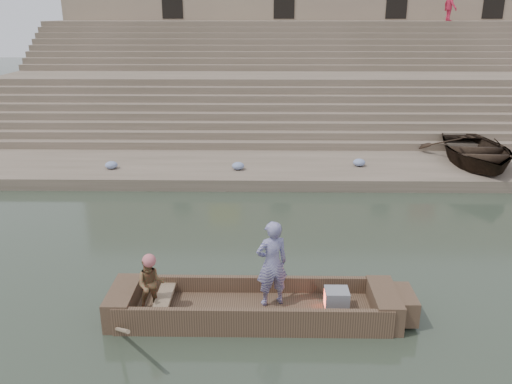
{
  "coord_description": "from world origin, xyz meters",
  "views": [
    {
      "loc": [
        -3.21,
        -10.37,
        5.7
      ],
      "look_at": [
        -3.4,
        1.97,
        1.4
      ],
      "focal_mm": 36.36,
      "sensor_mm": 36.0,
      "label": 1
    }
  ],
  "objects_px": {
    "standing_man": "(272,263)",
    "pedestrian": "(451,5)",
    "main_rowboat": "(253,312)",
    "television": "(336,299)",
    "rowing_man": "(151,284)",
    "beached_rowboat": "(476,151)"
  },
  "relations": [
    {
      "from": "pedestrian",
      "to": "rowing_man",
      "type": "bearing_deg",
      "value": 137.67
    },
    {
      "from": "standing_man",
      "to": "pedestrian",
      "type": "bearing_deg",
      "value": -134.3
    },
    {
      "from": "rowing_man",
      "to": "standing_man",
      "type": "bearing_deg",
      "value": -4.18
    },
    {
      "from": "television",
      "to": "beached_rowboat",
      "type": "bearing_deg",
      "value": 56.74
    },
    {
      "from": "standing_man",
      "to": "rowing_man",
      "type": "xyz_separation_m",
      "value": [
        -2.31,
        -0.28,
        -0.32
      ]
    },
    {
      "from": "main_rowboat",
      "to": "television",
      "type": "relative_size",
      "value": 10.87
    },
    {
      "from": "rowing_man",
      "to": "pedestrian",
      "type": "distance_m",
      "value": 27.15
    },
    {
      "from": "main_rowboat",
      "to": "beached_rowboat",
      "type": "height_order",
      "value": "beached_rowboat"
    },
    {
      "from": "main_rowboat",
      "to": "standing_man",
      "type": "relative_size",
      "value": 2.84
    },
    {
      "from": "main_rowboat",
      "to": "television",
      "type": "bearing_deg",
      "value": 0.0
    },
    {
      "from": "television",
      "to": "pedestrian",
      "type": "xyz_separation_m",
      "value": [
        9.35,
        23.17,
        5.66
      ]
    },
    {
      "from": "rowing_man",
      "to": "beached_rowboat",
      "type": "relative_size",
      "value": 0.24
    },
    {
      "from": "beached_rowboat",
      "to": "pedestrian",
      "type": "distance_m",
      "value": 14.74
    },
    {
      "from": "standing_man",
      "to": "main_rowboat",
      "type": "bearing_deg",
      "value": 4.65
    },
    {
      "from": "main_rowboat",
      "to": "beached_rowboat",
      "type": "relative_size",
      "value": 1.05
    },
    {
      "from": "main_rowboat",
      "to": "pedestrian",
      "type": "height_order",
      "value": "pedestrian"
    },
    {
      "from": "standing_man",
      "to": "beached_rowboat",
      "type": "relative_size",
      "value": 0.37
    },
    {
      "from": "main_rowboat",
      "to": "standing_man",
      "type": "xyz_separation_m",
      "value": [
        0.36,
        0.16,
        0.99
      ]
    },
    {
      "from": "rowing_man",
      "to": "television",
      "type": "distance_m",
      "value": 3.58
    },
    {
      "from": "standing_man",
      "to": "beached_rowboat",
      "type": "bearing_deg",
      "value": -148.16
    },
    {
      "from": "standing_man",
      "to": "television",
      "type": "bearing_deg",
      "value": 153.04
    },
    {
      "from": "main_rowboat",
      "to": "rowing_man",
      "type": "bearing_deg",
      "value": -176.57
    }
  ]
}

